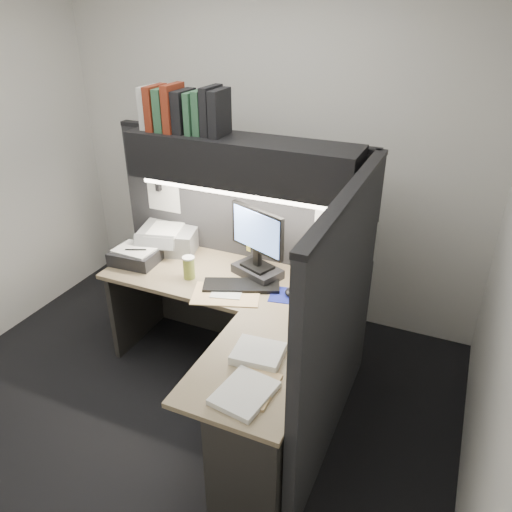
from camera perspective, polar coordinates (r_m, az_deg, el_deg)
name	(u,v)px	position (r m, az deg, el deg)	size (l,w,h in m)	color
floor	(179,407)	(3.52, -8.76, -16.71)	(3.50, 3.50, 0.00)	black
wall_back	(268,152)	(4.01, 1.36, 11.77)	(3.50, 0.04, 2.70)	silver
partition_back	(241,245)	(3.71, -1.70, 1.29)	(1.90, 0.06, 1.60)	black
partition_right	(338,330)	(2.83, 9.36, -8.37)	(0.06, 1.50, 1.60)	black
desk	(235,373)	(3.06, -2.42, -13.25)	(1.70, 1.53, 0.73)	#92835D
overhead_shelf	(241,161)	(3.26, -1.72, 10.78)	(1.55, 0.34, 0.30)	black
task_light_tube	(232,193)	(3.20, -2.76, 7.19)	(0.04, 0.04, 1.32)	white
monitor	(257,250)	(3.35, 0.14, 0.69)	(0.44, 0.31, 0.49)	black
keyboard	(241,286)	(3.31, -1.67, -3.40)	(0.50, 0.17, 0.02)	black
mousepad	(287,295)	(3.22, 3.55, -4.52)	(0.22, 0.20, 0.00)	navy
mouse	(290,292)	(3.22, 3.90, -4.13)	(0.06, 0.10, 0.04)	black
telephone	(320,281)	(3.33, 7.37, -2.83)	(0.20, 0.21, 0.08)	beige
coffee_cup	(189,268)	(3.41, -7.67, -1.38)	(0.08, 0.08, 0.15)	#AEBA4A
printer	(170,238)	(3.84, -9.83, 2.06)	(0.42, 0.36, 0.17)	gray
notebook_stack	(136,256)	(3.70, -13.55, 0.00)	(0.32, 0.27, 0.10)	black
open_folder	(226,294)	(3.23, -3.41, -4.38)	(0.43, 0.28, 0.01)	#DEB77D
paper_stack_a	(258,354)	(2.70, 0.26, -11.10)	(0.26, 0.22, 0.05)	white
paper_stack_b	(245,393)	(2.49, -1.32, -15.39)	(0.24, 0.30, 0.03)	white
manila_stack	(254,387)	(2.53, -0.24, -14.74)	(0.21, 0.27, 0.02)	#DEB77D
binder_row	(184,110)	(3.39, -8.23, 16.20)	(0.59, 0.25, 0.30)	silver
pinned_papers	(272,243)	(3.15, 1.79, 1.44)	(1.76, 1.31, 0.51)	white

